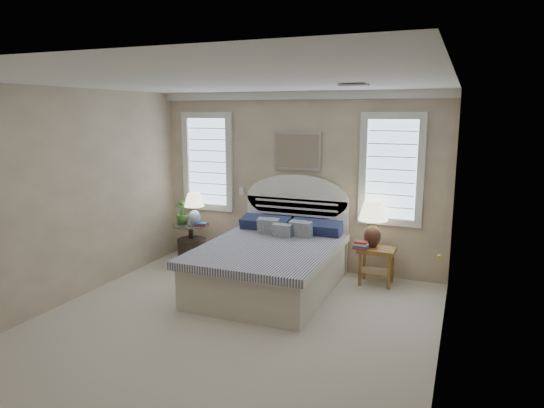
{
  "coord_description": "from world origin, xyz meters",
  "views": [
    {
      "loc": [
        2.38,
        -4.46,
        2.4
      ],
      "look_at": [
        0.18,
        1.0,
        1.28
      ],
      "focal_mm": 32.0,
      "sensor_mm": 36.0,
      "label": 1
    }
  ],
  "objects_px": {
    "side_table_left": "(191,239)",
    "lamp_right": "(373,219)",
    "nightstand_right": "(377,258)",
    "floor_pot": "(192,251)",
    "lamp_left": "(194,205)",
    "bed": "(273,261)"
  },
  "relations": [
    {
      "from": "side_table_left",
      "to": "lamp_right",
      "type": "height_order",
      "value": "lamp_right"
    },
    {
      "from": "side_table_left",
      "to": "nightstand_right",
      "type": "bearing_deg",
      "value": 1.94
    },
    {
      "from": "nightstand_right",
      "to": "floor_pot",
      "type": "xyz_separation_m",
      "value": [
        -2.9,
        -0.16,
        -0.18
      ]
    },
    {
      "from": "lamp_left",
      "to": "lamp_right",
      "type": "height_order",
      "value": "lamp_right"
    },
    {
      "from": "nightstand_right",
      "to": "lamp_right",
      "type": "distance_m",
      "value": 0.56
    },
    {
      "from": "lamp_right",
      "to": "floor_pot",
      "type": "bearing_deg",
      "value": -175.89
    },
    {
      "from": "side_table_left",
      "to": "lamp_right",
      "type": "distance_m",
      "value": 2.92
    },
    {
      "from": "lamp_right",
      "to": "side_table_left",
      "type": "bearing_deg",
      "value": -177.24
    },
    {
      "from": "bed",
      "to": "floor_pot",
      "type": "distance_m",
      "value": 1.7
    },
    {
      "from": "bed",
      "to": "side_table_left",
      "type": "distance_m",
      "value": 1.75
    },
    {
      "from": "side_table_left",
      "to": "lamp_right",
      "type": "bearing_deg",
      "value": 2.76
    },
    {
      "from": "lamp_left",
      "to": "lamp_right",
      "type": "xyz_separation_m",
      "value": [
        2.8,
        0.13,
        -0.01
      ]
    },
    {
      "from": "bed",
      "to": "lamp_left",
      "type": "xyz_separation_m",
      "value": [
        -1.58,
        0.6,
        0.56
      ]
    },
    {
      "from": "side_table_left",
      "to": "floor_pot",
      "type": "bearing_deg",
      "value": -55.11
    },
    {
      "from": "side_table_left",
      "to": "bed",
      "type": "bearing_deg",
      "value": -19.74
    },
    {
      "from": "lamp_left",
      "to": "lamp_right",
      "type": "bearing_deg",
      "value": 2.63
    },
    {
      "from": "nightstand_right",
      "to": "lamp_right",
      "type": "bearing_deg",
      "value": 154.85
    },
    {
      "from": "bed",
      "to": "lamp_left",
      "type": "distance_m",
      "value": 1.78
    },
    {
      "from": "side_table_left",
      "to": "nightstand_right",
      "type": "relative_size",
      "value": 1.19
    },
    {
      "from": "bed",
      "to": "nightstand_right",
      "type": "height_order",
      "value": "bed"
    },
    {
      "from": "bed",
      "to": "nightstand_right",
      "type": "distance_m",
      "value": 1.47
    },
    {
      "from": "nightstand_right",
      "to": "bed",
      "type": "bearing_deg",
      "value": -151.97
    }
  ]
}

